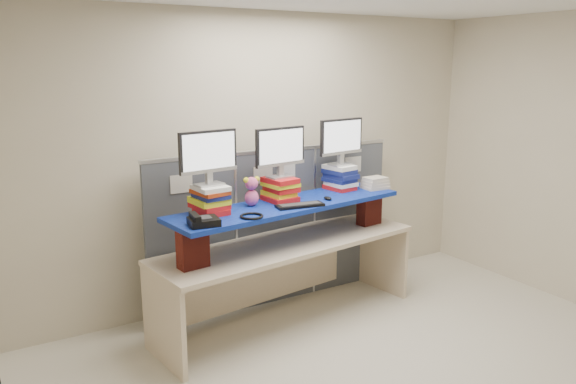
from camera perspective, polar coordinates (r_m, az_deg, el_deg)
room at (r=3.90m, az=11.70°, el=-0.89°), size 5.00×4.00×2.80m
cubicle_partition at (r=5.46m, az=-1.25°, el=-3.47°), size 2.60×0.06×1.53m
desk at (r=5.07m, az=0.00°, el=-6.72°), size 2.58×1.05×0.76m
brick_pier_left at (r=4.42m, az=-9.65°, el=-5.64°), size 0.25×0.15×0.32m
brick_pier_right at (r=5.57m, az=8.25°, el=-1.68°), size 0.25×0.15×0.32m
blue_board at (r=4.93m, az=0.00°, el=-1.36°), size 2.27×0.84×0.04m
book_stack_left at (r=4.60m, az=-7.92°, el=-0.75°), size 0.28×0.34×0.24m
book_stack_center at (r=4.99m, az=-0.80°, el=0.30°), size 0.28×0.33×0.21m
book_stack_right at (r=5.45m, az=5.30°, el=1.51°), size 0.28×0.33×0.24m
monitor_left at (r=4.52m, az=-8.10°, el=3.80°), size 0.51×0.17×0.44m
monitor_center at (r=4.93m, az=-0.79°, el=4.36°), size 0.51×0.17×0.44m
monitor_right at (r=5.39m, az=5.44°, el=5.38°), size 0.51×0.17×0.44m
keyboard at (r=4.79m, az=1.22°, el=-1.36°), size 0.43×0.19×0.03m
mouse at (r=5.04m, az=4.05°, el=-0.63°), size 0.07×0.11×0.03m
desk_phone at (r=4.29m, az=-8.67°, el=-2.92°), size 0.25×0.23×0.09m
headset at (r=4.48m, az=-3.72°, el=-2.46°), size 0.20×0.20×0.02m
plush_toy at (r=4.81m, az=-3.71°, el=0.10°), size 0.15×0.11×0.26m
binder_stack at (r=5.54m, az=8.84°, el=0.89°), size 0.24×0.19×0.11m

